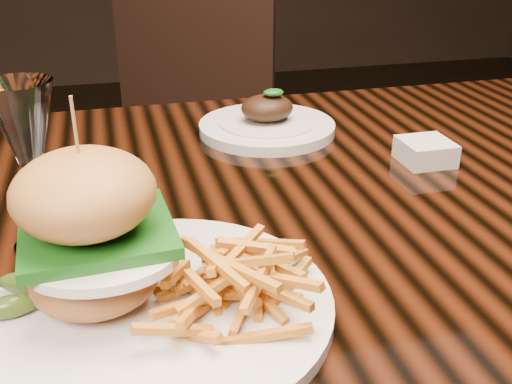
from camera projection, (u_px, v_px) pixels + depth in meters
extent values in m
cube|color=black|center=(279.00, 202.00, 0.86)|extent=(1.60, 0.90, 0.04)
cube|color=black|center=(511.00, 235.00, 1.53)|extent=(0.06, 0.06, 0.71)
cylinder|color=silver|center=(163.00, 306.00, 0.59)|extent=(0.34, 0.34, 0.01)
ellipsoid|color=#91592E|center=(95.00, 277.00, 0.57)|extent=(0.12, 0.12, 0.06)
ellipsoid|color=silver|center=(103.00, 258.00, 0.54)|extent=(0.14, 0.11, 0.01)
ellipsoid|color=orange|center=(131.00, 258.00, 0.53)|extent=(0.03, 0.03, 0.01)
cube|color=#195E17|center=(90.00, 237.00, 0.55)|extent=(0.15, 0.14, 0.01)
ellipsoid|color=#965E29|center=(84.00, 193.00, 0.53)|extent=(0.13, 0.13, 0.08)
cylinder|color=olive|center=(78.00, 152.00, 0.52)|extent=(0.00, 0.00, 0.10)
ellipsoid|color=#2C4713|center=(9.00, 307.00, 0.56)|extent=(0.06, 0.03, 0.02)
ellipsoid|color=#2C4713|center=(25.00, 283.00, 0.59)|extent=(0.06, 0.04, 0.02)
cube|color=silver|center=(425.00, 152.00, 0.93)|extent=(0.09, 0.09, 0.04)
cylinder|color=white|center=(45.00, 244.00, 0.71)|extent=(0.07, 0.07, 0.00)
cylinder|color=white|center=(38.00, 204.00, 0.68)|extent=(0.01, 0.01, 0.10)
cone|color=white|center=(24.00, 123.00, 0.64)|extent=(0.07, 0.07, 0.09)
cylinder|color=silver|center=(267.00, 128.00, 1.06)|extent=(0.24, 0.24, 0.02)
cylinder|color=silver|center=(267.00, 127.00, 1.06)|extent=(0.17, 0.17, 0.02)
ellipsoid|color=black|center=(267.00, 108.00, 1.04)|extent=(0.09, 0.08, 0.05)
ellipsoid|color=#195E17|center=(273.00, 93.00, 1.02)|extent=(0.04, 0.03, 0.01)
cube|color=black|center=(181.00, 170.00, 1.67)|extent=(0.61, 0.61, 0.06)
cube|color=black|center=(196.00, 63.00, 1.74)|extent=(0.44, 0.23, 0.50)
cylinder|color=black|center=(98.00, 269.00, 1.62)|extent=(0.04, 0.04, 0.45)
cylinder|color=black|center=(235.00, 282.00, 1.57)|extent=(0.04, 0.04, 0.45)
cylinder|color=black|center=(144.00, 206.00, 1.96)|extent=(0.04, 0.04, 0.45)
cylinder|color=black|center=(259.00, 215.00, 1.90)|extent=(0.04, 0.04, 0.45)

